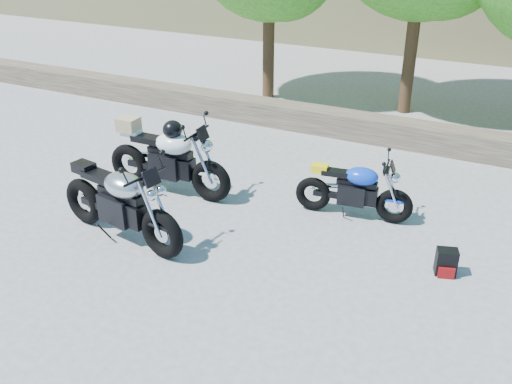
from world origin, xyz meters
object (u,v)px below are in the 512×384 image
(silver_bike, at_px, (120,204))
(white_bike, at_px, (167,157))
(blue_bike, at_px, (354,190))
(backpack, at_px, (446,263))

(silver_bike, xyz_separation_m, white_bike, (-0.27, 1.57, 0.06))
(silver_bike, height_order, white_bike, white_bike)
(blue_bike, bearing_deg, white_bike, -176.93)
(white_bike, bearing_deg, blue_bike, 8.97)
(blue_bike, xyz_separation_m, backpack, (1.55, -0.96, -0.27))
(blue_bike, bearing_deg, silver_bike, -149.58)
(backpack, bearing_deg, blue_bike, 130.85)
(white_bike, distance_m, blue_bike, 3.08)
(blue_bike, bearing_deg, backpack, -38.69)
(white_bike, distance_m, backpack, 4.62)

